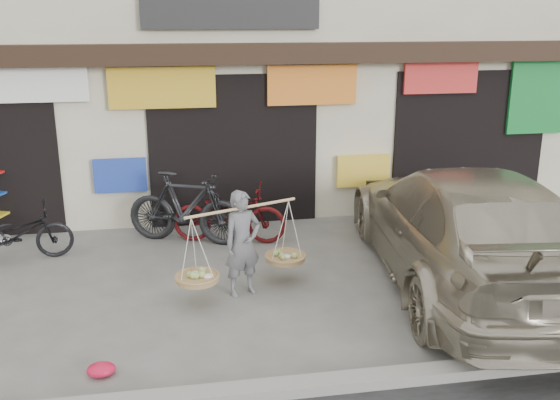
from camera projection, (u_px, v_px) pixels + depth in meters
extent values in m
plane|color=slate|center=(263.00, 306.00, 8.23)|extent=(70.00, 70.00, 0.00)
cube|color=gray|center=(291.00, 387.00, 6.33)|extent=(70.00, 0.25, 0.12)
cube|color=beige|center=(218.00, 23.00, 13.37)|extent=(14.00, 6.00, 7.00)
cube|color=black|center=(233.00, 54.00, 10.52)|extent=(14.00, 0.35, 0.35)
cube|color=black|center=(232.00, 148.00, 11.39)|extent=(3.00, 0.60, 2.70)
cube|color=black|center=(463.00, 140.00, 12.12)|extent=(3.00, 0.60, 2.70)
cube|color=white|center=(38.00, 84.00, 10.19)|extent=(1.60, 0.08, 0.60)
cube|color=gold|center=(162.00, 88.00, 10.55)|extent=(1.80, 0.08, 0.70)
cube|color=orange|center=(312.00, 85.00, 10.97)|extent=(1.60, 0.08, 0.70)
cube|color=red|center=(441.00, 77.00, 11.34)|extent=(1.40, 0.08, 0.60)
cube|color=#137C2E|center=(539.00, 96.00, 11.78)|extent=(1.20, 0.08, 1.40)
cube|color=#2642AF|center=(120.00, 175.00, 10.85)|extent=(0.90, 0.08, 0.60)
cube|color=yellow|center=(363.00, 171.00, 11.60)|extent=(1.00, 0.08, 0.60)
cube|color=#282828|center=(231.00, 14.00, 10.40)|extent=(3.00, 0.08, 0.50)
imported|color=slate|center=(243.00, 243.00, 8.39)|extent=(0.63, 0.52, 1.47)
cylinder|color=tan|center=(242.00, 208.00, 8.25)|extent=(1.55, 0.65, 0.04)
cylinder|color=#AA8551|center=(197.00, 278.00, 8.15)|extent=(0.56, 0.56, 0.07)
ellipsoid|color=#A5BF66|center=(197.00, 274.00, 8.13)|extent=(0.39, 0.39, 0.10)
cylinder|color=#AA8551|center=(285.00, 258.00, 8.83)|extent=(0.56, 0.56, 0.07)
ellipsoid|color=#A5BF66|center=(285.00, 254.00, 8.82)|extent=(0.39, 0.39, 0.10)
imported|color=black|center=(16.00, 235.00, 9.59)|extent=(1.76, 0.92, 0.88)
imported|color=black|center=(188.00, 208.00, 10.36)|extent=(2.08, 1.32, 1.22)
imported|color=#4F0D0F|center=(229.00, 214.00, 10.40)|extent=(2.01, 1.13, 1.00)
imported|color=black|center=(185.00, 208.00, 10.35)|extent=(2.08, 1.32, 1.22)
imported|color=#AFA68D|center=(465.00, 226.00, 8.74)|extent=(2.99, 6.03, 1.68)
cube|color=black|center=(412.00, 192.00, 11.46)|extent=(1.70, 0.29, 0.45)
cube|color=silver|center=(411.00, 196.00, 11.56)|extent=(0.45, 0.07, 0.12)
ellipsoid|color=red|center=(101.00, 370.00, 6.63)|extent=(0.31, 0.25, 0.14)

